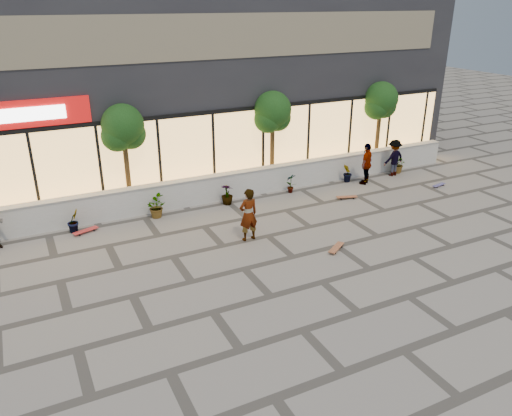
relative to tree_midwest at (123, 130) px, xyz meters
name	(u,v)px	position (x,y,z in m)	size (l,w,h in m)	color
ground	(323,282)	(3.50, -7.70, -2.99)	(80.00, 80.00, 0.00)	gray
planter_wall	(224,186)	(3.50, -0.70, -2.46)	(22.00, 0.42, 1.04)	white
retail_building	(174,72)	(3.50, 4.79, 1.26)	(24.00, 9.17, 8.50)	#242329
shrub_b	(73,221)	(-2.20, -1.25, -2.58)	(0.45, 0.36, 0.81)	#163611
shrub_c	(155,207)	(0.60, -1.25, -2.58)	(0.73, 0.63, 0.81)	#163611
shrub_d	(227,194)	(3.40, -1.25, -2.58)	(0.45, 0.45, 0.81)	#163611
shrub_e	(291,183)	(6.20, -1.25, -2.58)	(0.43, 0.29, 0.81)	#163611
shrub_f	(348,173)	(9.00, -1.25, -2.58)	(0.45, 0.36, 0.81)	#163611
shrub_g	(399,164)	(11.80, -1.25, -2.58)	(0.73, 0.63, 0.81)	#163611
tree_midwest	(123,130)	(0.00, 0.00, 0.00)	(1.60, 1.50, 3.92)	#4F371C
tree_mideast	(273,114)	(6.00, 0.00, 0.00)	(1.60, 1.50, 3.92)	#4F371C
tree_east	(381,103)	(11.50, 0.00, 0.00)	(1.60, 1.50, 3.92)	#4F371C
skater_center	(248,215)	(2.81, -4.38, -2.10)	(0.64, 0.42, 1.77)	silver
skater_right_near	(367,164)	(9.58, -1.73, -2.10)	(1.03, 0.43, 1.76)	white
skater_right_far	(394,158)	(11.35, -1.40, -2.17)	(1.05, 0.60, 1.62)	#9C351C
skateboard_center	(336,248)	(4.95, -6.28, -2.90)	(0.83, 0.65, 0.10)	brown
skateboard_left	(86,231)	(-1.88, -1.50, -2.90)	(0.88, 0.48, 0.10)	red
skateboard_right_near	(347,197)	(7.83, -2.85, -2.90)	(0.85, 0.46, 0.10)	brown
skateboard_right_far	(439,185)	(12.13, -3.42, -2.91)	(0.75, 0.33, 0.09)	#49457E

